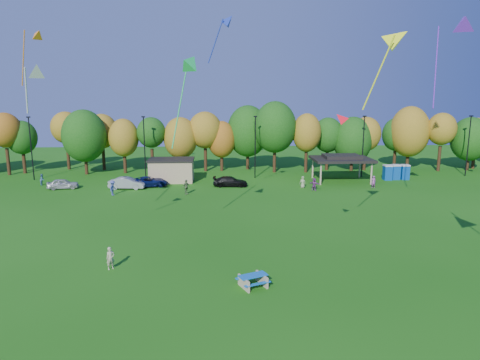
{
  "coord_description": "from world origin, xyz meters",
  "views": [
    {
      "loc": [
        -3.3,
        -21.9,
        12.08
      ],
      "look_at": [
        -1.91,
        6.0,
        6.5
      ],
      "focal_mm": 32.0,
      "sensor_mm": 36.0,
      "label": 1
    }
  ],
  "objects_px": {
    "car_b": "(127,183)",
    "car_c": "(149,182)",
    "car_d": "(230,181)",
    "picnic_table": "(253,280)",
    "car_a": "(63,184)",
    "porta_potties": "(396,172)",
    "kite_flyer": "(110,258)"
  },
  "relations": [
    {
      "from": "kite_flyer",
      "to": "car_a",
      "type": "distance_m",
      "value": 29.75
    },
    {
      "from": "picnic_table",
      "to": "car_a",
      "type": "xyz_separation_m",
      "value": [
        -22.5,
        30.18,
        0.2
      ]
    },
    {
      "from": "kite_flyer",
      "to": "car_a",
      "type": "bearing_deg",
      "value": 80.45
    },
    {
      "from": "car_b",
      "to": "car_d",
      "type": "xyz_separation_m",
      "value": [
        13.51,
        0.84,
        -0.1
      ]
    },
    {
      "from": "car_b",
      "to": "car_c",
      "type": "bearing_deg",
      "value": -63.15
    },
    {
      "from": "picnic_table",
      "to": "car_b",
      "type": "xyz_separation_m",
      "value": [
        -14.12,
        29.78,
        0.31
      ]
    },
    {
      "from": "car_b",
      "to": "car_c",
      "type": "distance_m",
      "value": 2.89
    },
    {
      "from": "car_b",
      "to": "car_d",
      "type": "relative_size",
      "value": 1.01
    },
    {
      "from": "car_b",
      "to": "car_c",
      "type": "relative_size",
      "value": 0.94
    },
    {
      "from": "car_a",
      "to": "car_d",
      "type": "xyz_separation_m",
      "value": [
        21.89,
        0.44,
        0.0
      ]
    },
    {
      "from": "car_b",
      "to": "car_c",
      "type": "height_order",
      "value": "car_b"
    },
    {
      "from": "porta_potties",
      "to": "car_d",
      "type": "relative_size",
      "value": 0.82
    },
    {
      "from": "picnic_table",
      "to": "car_b",
      "type": "height_order",
      "value": "car_b"
    },
    {
      "from": "porta_potties",
      "to": "car_c",
      "type": "relative_size",
      "value": 0.76
    },
    {
      "from": "car_d",
      "to": "picnic_table",
      "type": "bearing_deg",
      "value": -174.94
    },
    {
      "from": "porta_potties",
      "to": "kite_flyer",
      "type": "xyz_separation_m",
      "value": [
        -33.23,
        -30.81,
        -0.28
      ]
    },
    {
      "from": "porta_potties",
      "to": "car_b",
      "type": "xyz_separation_m",
      "value": [
        -37.57,
        -4.32,
        -0.33
      ]
    },
    {
      "from": "car_a",
      "to": "car_c",
      "type": "xyz_separation_m",
      "value": [
        11.03,
        0.76,
        0.02
      ]
    },
    {
      "from": "car_c",
      "to": "car_d",
      "type": "bearing_deg",
      "value": -105.24
    },
    {
      "from": "porta_potties",
      "to": "car_a",
      "type": "xyz_separation_m",
      "value": [
        -45.95,
        -3.92,
        -0.43
      ]
    },
    {
      "from": "car_a",
      "to": "car_c",
      "type": "distance_m",
      "value": 11.06
    },
    {
      "from": "picnic_table",
      "to": "car_b",
      "type": "distance_m",
      "value": 32.96
    },
    {
      "from": "kite_flyer",
      "to": "porta_potties",
      "type": "bearing_deg",
      "value": 7.98
    },
    {
      "from": "picnic_table",
      "to": "kite_flyer",
      "type": "xyz_separation_m",
      "value": [
        -9.78,
        3.29,
        0.35
      ]
    },
    {
      "from": "car_a",
      "to": "kite_flyer",
      "type": "bearing_deg",
      "value": -166.36
    },
    {
      "from": "kite_flyer",
      "to": "car_b",
      "type": "height_order",
      "value": "kite_flyer"
    },
    {
      "from": "car_c",
      "to": "picnic_table",
      "type": "bearing_deg",
      "value": -173.26
    },
    {
      "from": "picnic_table",
      "to": "car_b",
      "type": "relative_size",
      "value": 0.49
    },
    {
      "from": "car_b",
      "to": "car_d",
      "type": "distance_m",
      "value": 13.53
    },
    {
      "from": "porta_potties",
      "to": "car_b",
      "type": "bearing_deg",
      "value": -173.44
    },
    {
      "from": "picnic_table",
      "to": "kite_flyer",
      "type": "relative_size",
      "value": 1.4
    },
    {
      "from": "car_a",
      "to": "car_b",
      "type": "relative_size",
      "value": 0.84
    }
  ]
}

